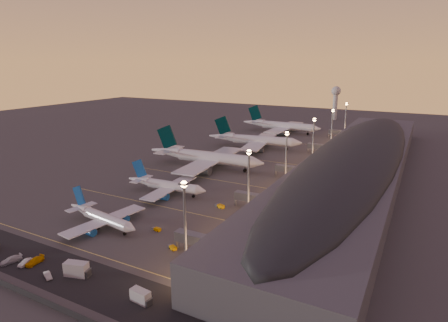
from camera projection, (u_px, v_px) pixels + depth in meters
ground at (168, 202)px, 152.32m from camera, size 700.00×700.00×0.00m
airliner_narrow_south at (101, 217)px, 129.26m from camera, size 35.15×31.66×12.55m
airliner_narrow_north at (166, 185)px, 161.71m from camera, size 39.02×34.92×13.94m
airliner_wide_near at (205, 157)px, 201.61m from camera, size 67.60×61.71×21.63m
airliner_wide_mid at (254, 140)px, 247.34m from camera, size 63.37×58.34×20.30m
airliner_wide_far at (281, 126)px, 301.46m from camera, size 65.62×59.59×21.04m
terminal_building at (358, 160)px, 183.51m from camera, size 56.35×255.00×17.46m
light_masts at (303, 140)px, 186.71m from camera, size 2.20×217.20×25.90m
radar_tower at (336, 97)px, 363.55m from camera, size 9.00×9.00×32.50m
service_lane at (47, 266)px, 104.63m from camera, size 260.00×16.00×0.01m
lane_markings at (216, 176)px, 186.38m from camera, size 90.00×180.36×0.00m
fence at (5, 284)px, 94.16m from camera, size 124.00×0.12×2.00m
baggage_tug_a at (172, 247)px, 113.99m from camera, size 3.74×2.69×1.04m
baggage_tug_b at (188, 235)px, 121.94m from camera, size 4.22×2.08×1.22m
baggage_tug_c at (220, 206)px, 146.47m from camera, size 4.43×2.87×1.23m
catering_truck_a at (78, 270)px, 99.37m from camera, size 7.31×4.41×3.85m
catering_truck_b at (141, 297)px, 88.41m from camera, size 5.77×2.68×3.15m
baggage_tug_d at (156, 229)px, 126.45m from camera, size 3.54×1.74×1.02m
service_van_a at (11, 260)px, 106.14m from camera, size 3.72×6.18×1.68m
service_van_c at (26, 262)px, 105.01m from camera, size 2.05×4.61×1.47m
service_van_d at (35, 261)px, 105.55m from camera, size 2.72×5.72×1.61m
service_van_e at (48, 275)px, 98.71m from camera, size 4.32×2.97×1.35m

